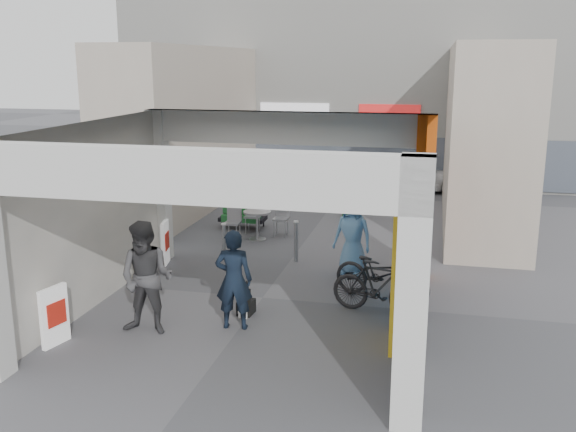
% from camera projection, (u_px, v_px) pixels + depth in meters
% --- Properties ---
extents(ground, '(90.00, 90.00, 0.00)m').
position_uv_depth(ground, '(263.00, 298.00, 12.69)').
color(ground, '#555459').
rests_on(ground, ground).
extents(arcade_canopy, '(6.40, 6.45, 6.40)m').
position_uv_depth(arcade_canopy, '(279.00, 193.00, 11.25)').
color(arcade_canopy, silver).
rests_on(arcade_canopy, ground).
extents(far_building, '(18.00, 4.08, 8.00)m').
position_uv_depth(far_building, '(356.00, 76.00, 25.00)').
color(far_building, white).
rests_on(far_building, ground).
extents(plaza_bldg_left, '(2.00, 9.00, 5.00)m').
position_uv_depth(plaza_bldg_left, '(187.00, 128.00, 20.19)').
color(plaza_bldg_left, '#B4A795').
rests_on(plaza_bldg_left, ground).
extents(plaza_bldg_right, '(2.00, 9.00, 5.00)m').
position_uv_depth(plaza_bldg_right, '(484.00, 136.00, 18.22)').
color(plaza_bldg_right, '#B4A795').
rests_on(plaza_bldg_right, ground).
extents(bollard_left, '(0.09, 0.09, 0.82)m').
position_uv_depth(bollard_left, '(224.00, 241.00, 15.19)').
color(bollard_left, gray).
rests_on(bollard_left, ground).
extents(bollard_center, '(0.09, 0.09, 0.95)m').
position_uv_depth(bollard_center, '(296.00, 242.00, 14.88)').
color(bollard_center, gray).
rests_on(bollard_center, ground).
extents(bollard_right, '(0.09, 0.09, 0.85)m').
position_uv_depth(bollard_right, '(359.00, 250.00, 14.37)').
color(bollard_right, gray).
rests_on(bollard_right, ground).
extents(advert_board_near, '(0.21, 0.55, 1.00)m').
position_uv_depth(advert_board_near, '(55.00, 316.00, 10.47)').
color(advert_board_near, white).
rests_on(advert_board_near, ground).
extents(advert_board_far, '(0.20, 0.55, 1.00)m').
position_uv_depth(advert_board_far, '(165.00, 243.00, 14.70)').
color(advert_board_far, white).
rests_on(advert_board_far, ground).
extents(cafe_set, '(1.52, 1.22, 0.92)m').
position_uv_depth(cafe_set, '(256.00, 225.00, 17.06)').
color(cafe_set, '#A0A1A5').
rests_on(cafe_set, ground).
extents(produce_stand, '(1.27, 0.69, 0.83)m').
position_uv_depth(produce_stand, '(243.00, 216.00, 17.95)').
color(produce_stand, black).
rests_on(produce_stand, ground).
extents(crate_stack, '(0.47, 0.38, 0.56)m').
position_uv_depth(crate_stack, '(350.00, 208.00, 19.15)').
color(crate_stack, '#1B6025').
rests_on(crate_stack, ground).
extents(border_collie, '(0.26, 0.51, 0.71)m').
position_uv_depth(border_collie, '(245.00, 301.00, 11.73)').
color(border_collie, black).
rests_on(border_collie, ground).
extents(man_with_dog, '(0.70, 0.51, 1.77)m').
position_uv_depth(man_with_dog, '(234.00, 280.00, 11.06)').
color(man_with_dog, black).
rests_on(man_with_dog, ground).
extents(man_back_turned, '(0.97, 0.76, 1.96)m').
position_uv_depth(man_back_turned, '(147.00, 278.00, 10.85)').
color(man_back_turned, '#3D3D3F').
rests_on(man_back_turned, ground).
extents(man_elderly, '(0.98, 0.77, 1.76)m').
position_uv_depth(man_elderly, '(353.00, 235.00, 13.95)').
color(man_elderly, '#6090BC').
rests_on(man_elderly, ground).
extents(man_crates, '(1.12, 0.81, 1.76)m').
position_uv_depth(man_crates, '(355.00, 187.00, 19.21)').
color(man_crates, black).
rests_on(man_crates, ground).
extents(bicycle_front, '(2.09, 1.27, 1.04)m').
position_uv_depth(bicycle_front, '(382.00, 274.00, 12.50)').
color(bicycle_front, black).
rests_on(bicycle_front, ground).
extents(bicycle_rear, '(1.86, 0.91, 1.08)m').
position_uv_depth(bicycle_rear, '(379.00, 286.00, 11.75)').
color(bicycle_rear, black).
rests_on(bicycle_rear, ground).
extents(white_van, '(3.89, 2.23, 1.25)m').
position_uv_depth(white_van, '(412.00, 174.00, 22.90)').
color(white_van, white).
rests_on(white_van, ground).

